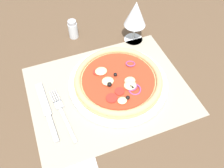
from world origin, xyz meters
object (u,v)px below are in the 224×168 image
Objects in this scene: pizza at (118,79)px; pepper_shaker at (73,29)px; wine_glass at (135,15)px; plate at (118,83)px; fork at (62,112)px; knife at (47,110)px.

pizza is 3.84× the size of pepper_shaker.
wine_glass is 22.02cm from pepper_shaker.
plate is 1.94× the size of wine_glass.
knife is at bearing 53.97° from fork.
fork is 0.90× the size of knife.
knife is at bearing -119.12° from pepper_shaker.
plate is at bearing -126.51° from wine_glass.
fork is 4.27cm from knife.
pizza reaches higher than fork.
pizza reaches higher than knife.
plate is 23.03cm from wine_glass.
fork is (-17.86, -3.51, -0.42)cm from plate.
plate is 18.20cm from fork.
pizza is 1.28× the size of knife.
pepper_shaker is (-18.96, 8.89, -6.81)cm from wine_glass.
plate is 1.72cm from pizza.
pizza is at bearing -99.61° from plate.
fork is at bearing -122.44° from knife.
wine_glass reaches higher than plate.
plate reaches higher than knife.
knife is at bearing -176.31° from plate.
wine_glass is at bearing 53.49° from plate.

